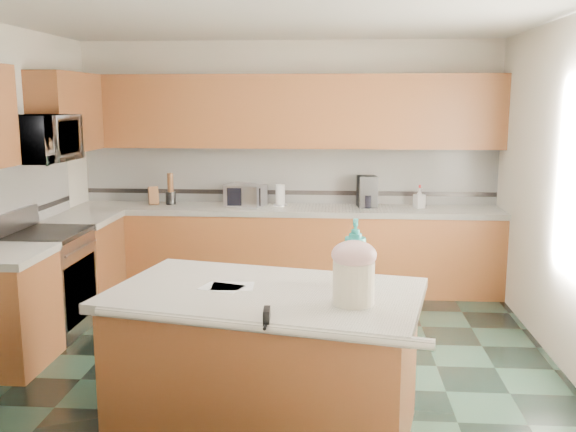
# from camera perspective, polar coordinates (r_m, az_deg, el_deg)

# --- Properties ---
(floor) EXTENTS (4.60, 4.60, 0.00)m
(floor) POSITION_cam_1_polar(r_m,az_deg,el_deg) (5.27, -1.96, -12.75)
(floor) COLOR black
(floor) RESTS_ON ground
(ceiling) EXTENTS (4.60, 4.60, 0.00)m
(ceiling) POSITION_cam_1_polar(r_m,az_deg,el_deg) (4.89, -2.17, 17.80)
(ceiling) COLOR white
(ceiling) RESTS_ON ground
(wall_back) EXTENTS (4.60, 0.04, 2.70)m
(wall_back) POSITION_cam_1_polar(r_m,az_deg,el_deg) (7.19, -0.00, 4.60)
(wall_back) COLOR white
(wall_back) RESTS_ON ground
(wall_front) EXTENTS (4.60, 0.04, 2.70)m
(wall_front) POSITION_cam_1_polar(r_m,az_deg,el_deg) (2.65, -7.66, -5.29)
(wall_front) COLOR white
(wall_front) RESTS_ON ground
(back_base_cab) EXTENTS (4.60, 0.60, 0.86)m
(back_base_cab) POSITION_cam_1_polar(r_m,az_deg,el_deg) (7.03, -0.20, -3.14)
(back_base_cab) COLOR #4F2B17
(back_base_cab) RESTS_ON ground
(back_countertop) EXTENTS (4.60, 0.64, 0.06)m
(back_countertop) POSITION_cam_1_polar(r_m,az_deg,el_deg) (6.94, -0.20, 0.56)
(back_countertop) COLOR white
(back_countertop) RESTS_ON back_base_cab
(back_upper_cab) EXTENTS (4.60, 0.33, 0.78)m
(back_upper_cab) POSITION_cam_1_polar(r_m,az_deg,el_deg) (6.98, -0.12, 9.28)
(back_upper_cab) COLOR #4F2B17
(back_upper_cab) RESTS_ON wall_back
(back_backsplash) EXTENTS (4.60, 0.02, 0.63)m
(back_backsplash) POSITION_cam_1_polar(r_m,az_deg,el_deg) (7.17, -0.02, 3.66)
(back_backsplash) COLOR silver
(back_backsplash) RESTS_ON back_countertop
(back_accent_band) EXTENTS (4.60, 0.01, 0.05)m
(back_accent_band) POSITION_cam_1_polar(r_m,az_deg,el_deg) (7.19, -0.03, 2.11)
(back_accent_band) COLOR black
(back_accent_band) RESTS_ON back_countertop
(left_base_cab_rear) EXTENTS (0.60, 0.82, 0.86)m
(left_base_cab_rear) POSITION_cam_1_polar(r_m,az_deg,el_deg) (6.81, -17.76, -4.07)
(left_base_cab_rear) COLOR #4F2B17
(left_base_cab_rear) RESTS_ON ground
(left_counter_rear) EXTENTS (0.64, 0.82, 0.06)m
(left_counter_rear) POSITION_cam_1_polar(r_m,az_deg,el_deg) (6.72, -17.97, -0.26)
(left_counter_rear) COLOR white
(left_counter_rear) RESTS_ON left_base_cab_rear
(left_base_cab_front) EXTENTS (0.60, 0.72, 0.86)m
(left_base_cab_front) POSITION_cam_1_polar(r_m,az_deg,el_deg) (5.48, -23.76, -7.91)
(left_base_cab_front) COLOR #4F2B17
(left_base_cab_front) RESTS_ON ground
(left_counter_front) EXTENTS (0.64, 0.72, 0.06)m
(left_counter_front) POSITION_cam_1_polar(r_m,az_deg,el_deg) (5.37, -24.12, -3.23)
(left_counter_front) COLOR white
(left_counter_front) RESTS_ON left_base_cab_front
(left_backsplash) EXTENTS (0.02, 2.30, 0.63)m
(left_backsplash) POSITION_cam_1_polar(r_m,az_deg,el_deg) (6.12, -23.24, 1.70)
(left_backsplash) COLOR silver
(left_backsplash) RESTS_ON wall_left
(left_accent_band) EXTENTS (0.01, 2.30, 0.05)m
(left_accent_band) POSITION_cam_1_polar(r_m,az_deg,el_deg) (6.15, -23.07, -0.10)
(left_accent_band) COLOR black
(left_accent_band) RESTS_ON wall_left
(left_upper_cab_rear) EXTENTS (0.33, 1.09, 0.78)m
(left_upper_cab_rear) POSITION_cam_1_polar(r_m,az_deg,el_deg) (6.79, -19.09, 8.70)
(left_upper_cab_rear) COLOR #4F2B17
(left_upper_cab_rear) RESTS_ON wall_left
(range_body) EXTENTS (0.60, 0.76, 0.88)m
(range_body) POSITION_cam_1_polar(r_m,az_deg,el_deg) (6.11, -20.53, -5.76)
(range_body) COLOR #B7B7BC
(range_body) RESTS_ON ground
(range_oven_door) EXTENTS (0.02, 0.68, 0.55)m
(range_oven_door) POSITION_cam_1_polar(r_m,az_deg,el_deg) (6.01, -17.98, -6.28)
(range_oven_door) COLOR black
(range_oven_door) RESTS_ON range_body
(range_cooktop) EXTENTS (0.62, 0.78, 0.04)m
(range_cooktop) POSITION_cam_1_polar(r_m,az_deg,el_deg) (6.01, -20.80, -1.54)
(range_cooktop) COLOR black
(range_cooktop) RESTS_ON range_body
(range_handle) EXTENTS (0.02, 0.66, 0.02)m
(range_handle) POSITION_cam_1_polar(r_m,az_deg,el_deg) (5.90, -17.91, -2.75)
(range_handle) COLOR #B7B7BC
(range_handle) RESTS_ON range_body
(range_backguard) EXTENTS (0.06, 0.76, 0.18)m
(range_backguard) POSITION_cam_1_polar(r_m,az_deg,el_deg) (6.10, -23.08, -0.37)
(range_backguard) COLOR #B7B7BC
(range_backguard) RESTS_ON range_body
(microwave) EXTENTS (0.50, 0.73, 0.41)m
(microwave) POSITION_cam_1_polar(r_m,az_deg,el_deg) (5.90, -21.31, 6.40)
(microwave) COLOR #B7B7BC
(microwave) RESTS_ON wall_left
(island_base) EXTENTS (1.93, 1.34, 0.86)m
(island_base) POSITION_cam_1_polar(r_m,az_deg,el_deg) (4.09, -1.99, -13.19)
(island_base) COLOR #4F2B17
(island_base) RESTS_ON ground
(island_top) EXTENTS (2.05, 1.46, 0.06)m
(island_top) POSITION_cam_1_polar(r_m,az_deg,el_deg) (3.93, -2.03, -7.03)
(island_top) COLOR white
(island_top) RESTS_ON island_base
(island_bullnose) EXTENTS (1.83, 0.44, 0.06)m
(island_bullnose) POSITION_cam_1_polar(r_m,az_deg,el_deg) (3.41, -3.07, -9.77)
(island_bullnose) COLOR white
(island_bullnose) RESTS_ON island_base
(treat_jar) EXTENTS (0.31, 0.31, 0.25)m
(treat_jar) POSITION_cam_1_polar(r_m,az_deg,el_deg) (3.65, 5.84, -5.91)
(treat_jar) COLOR beige
(treat_jar) RESTS_ON island_top
(treat_jar_lid) EXTENTS (0.26, 0.26, 0.16)m
(treat_jar_lid) POSITION_cam_1_polar(r_m,az_deg,el_deg) (3.61, 5.89, -3.44)
(treat_jar_lid) COLOR beige
(treat_jar_lid) RESTS_ON treat_jar
(treat_jar_knob) EXTENTS (0.08, 0.03, 0.03)m
(treat_jar_knob) POSITION_cam_1_polar(r_m,az_deg,el_deg) (3.60, 5.90, -2.62)
(treat_jar_knob) COLOR tan
(treat_jar_knob) RESTS_ON treat_jar_lid
(treat_jar_knob_end_l) EXTENTS (0.04, 0.04, 0.04)m
(treat_jar_knob_end_l) POSITION_cam_1_polar(r_m,az_deg,el_deg) (3.60, 5.22, -2.61)
(treat_jar_knob_end_l) COLOR tan
(treat_jar_knob_end_l) RESTS_ON treat_jar_lid
(treat_jar_knob_end_r) EXTENTS (0.04, 0.04, 0.04)m
(treat_jar_knob_end_r) POSITION_cam_1_polar(r_m,az_deg,el_deg) (3.60, 6.58, -2.63)
(treat_jar_knob_end_r) COLOR tan
(treat_jar_knob_end_r) RESTS_ON treat_jar_lid
(soap_bottle_island) EXTENTS (0.17, 0.17, 0.41)m
(soap_bottle_island) POSITION_cam_1_polar(r_m,az_deg,el_deg) (4.03, 5.98, -3.17)
(soap_bottle_island) COLOR teal
(soap_bottle_island) RESTS_ON island_top
(paper_sheet_a) EXTENTS (0.27, 0.21, 0.00)m
(paper_sheet_a) POSITION_cam_1_polar(r_m,az_deg,el_deg) (4.01, -4.94, -6.24)
(paper_sheet_a) COLOR white
(paper_sheet_a) RESTS_ON island_top
(paper_sheet_b) EXTENTS (0.29, 0.25, 0.00)m
(paper_sheet_b) POSITION_cam_1_polar(r_m,az_deg,el_deg) (3.99, -5.93, -6.33)
(paper_sheet_b) COLOR white
(paper_sheet_b) RESTS_ON island_top
(clamp_body) EXTENTS (0.04, 0.12, 0.10)m
(clamp_body) POSITION_cam_1_polar(r_m,az_deg,el_deg) (3.41, -1.90, -9.06)
(clamp_body) COLOR black
(clamp_body) RESTS_ON island_top
(clamp_handle) EXTENTS (0.02, 0.08, 0.02)m
(clamp_handle) POSITION_cam_1_polar(r_m,az_deg,el_deg) (3.35, -2.03, -9.77)
(clamp_handle) COLOR black
(clamp_handle) RESTS_ON island_top
(knife_block) EXTENTS (0.15, 0.17, 0.21)m
(knife_block) POSITION_cam_1_polar(r_m,az_deg,el_deg) (7.23, -11.87, 1.76)
(knife_block) COLOR #472814
(knife_block) RESTS_ON back_countertop
(utensil_crock) EXTENTS (0.11, 0.11, 0.14)m
(utensil_crock) POSITION_cam_1_polar(r_m,az_deg,el_deg) (7.21, -10.37, 1.58)
(utensil_crock) COLOR black
(utensil_crock) RESTS_ON back_countertop
(utensil_bundle) EXTENTS (0.07, 0.07, 0.21)m
(utensil_bundle) POSITION_cam_1_polar(r_m,az_deg,el_deg) (7.19, -10.42, 2.95)
(utensil_bundle) COLOR #472814
(utensil_bundle) RESTS_ON utensil_crock
(toaster_oven) EXTENTS (0.47, 0.39, 0.23)m
(toaster_oven) POSITION_cam_1_polar(r_m,az_deg,el_deg) (7.01, -3.80, 1.85)
(toaster_oven) COLOR #B7B7BC
(toaster_oven) RESTS_ON back_countertop
(toaster_oven_door) EXTENTS (0.36, 0.01, 0.19)m
(toaster_oven_door) POSITION_cam_1_polar(r_m,az_deg,el_deg) (6.89, -3.95, 1.70)
(toaster_oven_door) COLOR black
(toaster_oven_door) RESTS_ON toaster_oven
(paper_towel) EXTENTS (0.10, 0.10, 0.23)m
(paper_towel) POSITION_cam_1_polar(r_m,az_deg,el_deg) (7.02, -0.68, 1.88)
(paper_towel) COLOR white
(paper_towel) RESTS_ON back_countertop
(paper_towel_base) EXTENTS (0.15, 0.15, 0.01)m
(paper_towel_base) POSITION_cam_1_polar(r_m,az_deg,el_deg) (7.04, -0.68, 1.00)
(paper_towel_base) COLOR #B7B7BC
(paper_towel_base) RESTS_ON back_countertop
(water_jug) EXTENTS (0.17, 0.17, 0.28)m
(water_jug) POSITION_cam_1_polar(r_m,az_deg,el_deg) (6.96, 7.18, 1.93)
(water_jug) COLOR #5D8BAD
(water_jug) RESTS_ON back_countertop
(water_jug_neck) EXTENTS (0.08, 0.08, 0.04)m
(water_jug_neck) POSITION_cam_1_polar(r_m,az_deg,el_deg) (6.94, 7.21, 3.24)
(water_jug_neck) COLOR #5D8BAD
(water_jug_neck) RESTS_ON water_jug
(coffee_maker) EXTENTS (0.22, 0.24, 0.34)m
(coffee_maker) POSITION_cam_1_polar(r_m,az_deg,el_deg) (6.97, 7.04, 2.18)
(coffee_maker) COLOR black
(coffee_maker) RESTS_ON back_countertop
(coffee_carafe) EXTENTS (0.14, 0.14, 0.14)m
(coffee_carafe) POSITION_cam_1_polar(r_m,az_deg,el_deg) (6.94, 7.04, 1.32)
(coffee_carafe) COLOR black
(coffee_carafe) RESTS_ON back_countertop
(soap_bottle_back) EXTENTS (0.13, 0.13, 0.22)m
(soap_bottle_back) POSITION_cam_1_polar(r_m,az_deg,el_deg) (7.00, 11.60, 1.59)
(soap_bottle_back) COLOR white
(soap_bottle_back) RESTS_ON back_countertop
(soap_back_cap) EXTENTS (0.02, 0.02, 0.03)m
(soap_back_cap) POSITION_cam_1_polar(r_m,az_deg,el_deg) (6.98, 11.63, 2.59)
(soap_back_cap) COLOR red
(soap_back_cap) RESTS_ON soap_bottle_back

